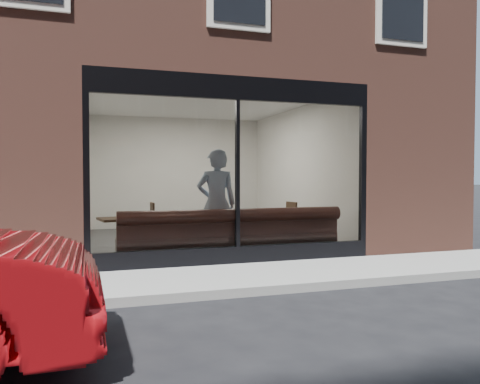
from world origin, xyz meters
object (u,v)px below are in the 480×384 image
object	(u,v)px
banquette	(231,247)
cafe_table_right	(289,213)
cafe_chair_right	(284,235)
cafe_chair_left	(143,236)
cafe_table_left	(118,219)
person	(216,203)

from	to	relation	value
banquette	cafe_table_right	world-z (taller)	cafe_table_right
cafe_table_right	cafe_chair_right	world-z (taller)	cafe_table_right
cafe_table_right	cafe_chair_left	bearing A→B (deg)	159.82
cafe_table_left	person	bearing A→B (deg)	-7.19
banquette	person	xyz separation A→B (m)	(-0.18, 0.33, 0.77)
banquette	person	bearing A→B (deg)	118.33
banquette	cafe_chair_left	world-z (taller)	banquette
cafe_chair_left	person	bearing A→B (deg)	125.74
cafe_table_right	cafe_chair_left	size ratio (longest dim) A/B	1.65
cafe_table_left	banquette	bearing A→B (deg)	-15.92
cafe_chair_left	cafe_table_right	bearing A→B (deg)	158.43
banquette	person	size ratio (longest dim) A/B	2.00
banquette	cafe_table_left	size ratio (longest dim) A/B	6.25
banquette	cafe_table_left	world-z (taller)	cafe_table_left
banquette	cafe_table_right	size ratio (longest dim) A/B	6.18
banquette	person	world-z (taller)	person
person	cafe_chair_right	distance (m)	2.06
person	cafe_table_left	bearing A→B (deg)	-0.35
person	cafe_chair_right	size ratio (longest dim) A/B	4.68
banquette	cafe_table_left	xyz separation A→B (m)	(-1.93, 0.55, 0.52)
cafe_table_left	cafe_chair_right	xyz separation A→B (m)	(3.46, 0.64, -0.50)
banquette	cafe_chair_right	size ratio (longest dim) A/B	9.35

